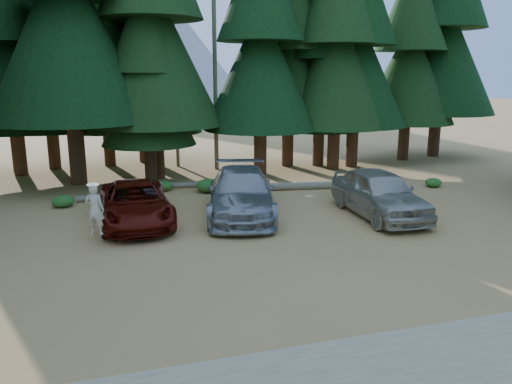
{
  "coord_description": "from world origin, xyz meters",
  "views": [
    {
      "loc": [
        -5.08,
        -13.12,
        5.31
      ],
      "look_at": [
        -0.19,
        3.28,
        1.25
      ],
      "focal_mm": 35.0,
      "sensor_mm": 36.0,
      "label": 1
    }
  ],
  "objects_px": {
    "log_mid": "(187,185)",
    "log_right": "(321,185)",
    "silver_minivan_center": "(241,193)",
    "red_pickup": "(135,203)",
    "frisbee_player": "(95,209)",
    "log_left": "(121,195)",
    "silver_minivan_right": "(379,193)"
  },
  "relations": [
    {
      "from": "log_mid",
      "to": "silver_minivan_center",
      "type": "bearing_deg",
      "value": -68.68
    },
    {
      "from": "log_mid",
      "to": "log_left",
      "type": "bearing_deg",
      "value": -149.81
    },
    {
      "from": "log_left",
      "to": "log_mid",
      "type": "relative_size",
      "value": 1.19
    },
    {
      "from": "silver_minivan_right",
      "to": "log_mid",
      "type": "height_order",
      "value": "silver_minivan_right"
    },
    {
      "from": "silver_minivan_right",
      "to": "log_left",
      "type": "xyz_separation_m",
      "value": [
        -9.38,
        5.69,
        -0.77
      ]
    },
    {
      "from": "silver_minivan_right",
      "to": "frisbee_player",
      "type": "xyz_separation_m",
      "value": [
        -10.29,
        -0.89,
        0.4
      ]
    },
    {
      "from": "log_mid",
      "to": "log_right",
      "type": "xyz_separation_m",
      "value": [
        6.03,
        -2.1,
        0.04
      ]
    },
    {
      "from": "log_left",
      "to": "silver_minivan_right",
      "type": "bearing_deg",
      "value": -38.92
    },
    {
      "from": "log_left",
      "to": "frisbee_player",
      "type": "bearing_deg",
      "value": -105.58
    },
    {
      "from": "red_pickup",
      "to": "log_left",
      "type": "distance_m",
      "value": 4.06
    },
    {
      "from": "silver_minivan_right",
      "to": "log_right",
      "type": "relative_size",
      "value": 0.98
    },
    {
      "from": "silver_minivan_right",
      "to": "red_pickup",
      "type": "bearing_deg",
      "value": 171.36
    },
    {
      "from": "log_right",
      "to": "silver_minivan_center",
      "type": "bearing_deg",
      "value": -136.91
    },
    {
      "from": "silver_minivan_center",
      "to": "log_left",
      "type": "distance_m",
      "value": 6.03
    },
    {
      "from": "silver_minivan_center",
      "to": "log_mid",
      "type": "height_order",
      "value": "silver_minivan_center"
    },
    {
      "from": "red_pickup",
      "to": "silver_minivan_right",
      "type": "bearing_deg",
      "value": -11.22
    },
    {
      "from": "silver_minivan_center",
      "to": "log_left",
      "type": "xyz_separation_m",
      "value": [
        -4.37,
        4.09,
        -0.75
      ]
    },
    {
      "from": "silver_minivan_right",
      "to": "log_mid",
      "type": "distance_m",
      "value": 9.4
    },
    {
      "from": "frisbee_player",
      "to": "log_left",
      "type": "distance_m",
      "value": 6.74
    },
    {
      "from": "silver_minivan_center",
      "to": "log_left",
      "type": "relative_size",
      "value": 1.65
    },
    {
      "from": "log_left",
      "to": "log_mid",
      "type": "xyz_separation_m",
      "value": [
        3.1,
        1.26,
        -0.0
      ]
    },
    {
      "from": "log_mid",
      "to": "log_right",
      "type": "height_order",
      "value": "log_right"
    },
    {
      "from": "silver_minivan_right",
      "to": "frisbee_player",
      "type": "distance_m",
      "value": 10.34
    },
    {
      "from": "frisbee_player",
      "to": "log_mid",
      "type": "bearing_deg",
      "value": -96.67
    },
    {
      "from": "log_left",
      "to": "red_pickup",
      "type": "bearing_deg",
      "value": -91.74
    },
    {
      "from": "frisbee_player",
      "to": "log_left",
      "type": "relative_size",
      "value": 0.43
    },
    {
      "from": "red_pickup",
      "to": "log_mid",
      "type": "xyz_separation_m",
      "value": [
        2.69,
        5.26,
        -0.61
      ]
    },
    {
      "from": "red_pickup",
      "to": "silver_minivan_center",
      "type": "relative_size",
      "value": 0.88
    },
    {
      "from": "silver_minivan_center",
      "to": "log_mid",
      "type": "bearing_deg",
      "value": 117.16
    },
    {
      "from": "silver_minivan_right",
      "to": "log_left",
      "type": "distance_m",
      "value": 11.0
    },
    {
      "from": "silver_minivan_right",
      "to": "log_mid",
      "type": "xyz_separation_m",
      "value": [
        -6.28,
        6.95,
        -0.77
      ]
    },
    {
      "from": "red_pickup",
      "to": "frisbee_player",
      "type": "bearing_deg",
      "value": -117.7
    }
  ]
}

